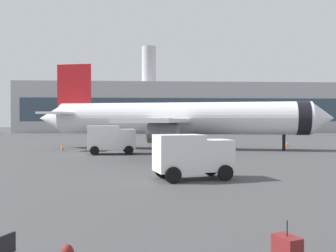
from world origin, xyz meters
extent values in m
cylinder|color=white|center=(4.13, 42.15, 3.70)|extent=(30.06, 10.70, 3.80)
cone|color=white|center=(19.89, 38.37, 3.70)|extent=(3.18, 4.07, 3.61)
cone|color=white|center=(-12.01, 46.02, 3.70)|extent=(3.91, 4.07, 3.42)
cylinder|color=black|center=(17.75, 38.88, 3.70)|extent=(2.27, 4.10, 3.88)
cube|color=white|center=(5.03, 50.16, 3.40)|extent=(8.40, 16.68, 0.36)
cube|color=white|center=(1.29, 34.60, 3.40)|extent=(8.40, 16.68, 0.36)
cylinder|color=gray|center=(4.45, 47.73, 2.10)|extent=(3.63, 2.89, 2.20)
cylinder|color=gray|center=(1.88, 37.03, 2.10)|extent=(3.63, 2.89, 2.20)
cube|color=red|center=(-8.99, 45.30, 7.30)|extent=(4.36, 1.38, 6.40)
cube|color=white|center=(-8.73, 48.53, 4.30)|extent=(3.93, 6.44, 0.24)
cube|color=white|center=(-10.23, 42.31, 4.30)|extent=(3.93, 6.44, 0.24)
cylinder|color=black|center=(15.80, 39.35, 0.90)|extent=(0.36, 0.36, 1.80)
cylinder|color=black|center=(2.75, 44.95, 0.90)|extent=(0.44, 0.44, 1.80)
cylinder|color=black|center=(1.63, 40.28, 0.90)|extent=(0.44, 0.44, 1.80)
cube|color=white|center=(-1.95, 36.12, 1.52)|extent=(1.96, 2.41, 2.04)
cube|color=#1E232D|center=(-1.25, 36.22, 2.00)|extent=(0.35, 1.97, 0.84)
cube|color=white|center=(-4.33, 35.79, 1.70)|extent=(3.39, 2.60, 2.40)
cylinder|color=black|center=(-1.99, 37.28, 0.45)|extent=(0.92, 0.34, 0.90)
cylinder|color=black|center=(-1.68, 35.00, 0.45)|extent=(0.92, 0.34, 0.90)
cylinder|color=black|center=(-5.32, 36.82, 0.45)|extent=(0.92, 0.34, 0.90)
cylinder|color=black|center=(-5.01, 34.54, 0.45)|extent=(0.92, 0.34, 0.90)
cube|color=white|center=(4.01, 19.32, 1.39)|extent=(2.17, 2.35, 1.78)
cube|color=#1E232D|center=(4.74, 19.49, 1.81)|extent=(0.49, 1.77, 0.74)
cube|color=white|center=(1.87, 18.82, 1.55)|extent=(3.03, 2.55, 2.10)
cylinder|color=black|center=(3.99, 20.40, 0.45)|extent=(0.93, 0.42, 0.90)
cylinder|color=black|center=(4.47, 18.35, 0.45)|extent=(0.93, 0.42, 0.90)
cylinder|color=black|center=(0.99, 19.69, 0.45)|extent=(0.93, 0.42, 0.90)
cylinder|color=black|center=(1.47, 17.65, 0.45)|extent=(0.93, 0.42, 0.90)
cube|color=#F2590C|center=(18.72, 45.89, 0.02)|extent=(0.44, 0.44, 0.04)
cone|color=#F2590C|center=(18.72, 45.89, 0.38)|extent=(0.36, 0.36, 0.69)
cylinder|color=white|center=(18.72, 45.89, 0.42)|extent=(0.23, 0.23, 0.10)
cube|color=#F2590C|center=(-9.56, 41.06, 0.02)|extent=(0.44, 0.44, 0.04)
cone|color=#F2590C|center=(-9.56, 41.06, 0.35)|extent=(0.36, 0.36, 0.62)
cylinder|color=white|center=(-9.56, 41.06, 0.38)|extent=(0.23, 0.23, 0.10)
cube|color=maroon|center=(3.21, 5.98, 0.39)|extent=(0.60, 0.74, 0.70)
cylinder|color=black|center=(3.21, 5.98, 0.92)|extent=(0.02, 0.02, 0.36)
cube|color=black|center=(-3.30, 6.20, 0.44)|extent=(0.63, 0.63, 0.06)
cube|color=black|center=(-3.10, 6.12, 0.66)|extent=(0.23, 0.46, 0.40)
cube|color=#B2B2B7|center=(11.48, 115.22, 7.37)|extent=(98.18, 21.96, 14.74)
cube|color=#334756|center=(11.48, 104.19, 6.63)|extent=(93.27, 0.10, 6.63)
cylinder|color=#B2B2B7|center=(1.12, 115.22, 20.74)|extent=(4.40, 4.40, 12.00)
camera|label=1|loc=(-0.03, -2.32, 3.38)|focal=39.85mm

